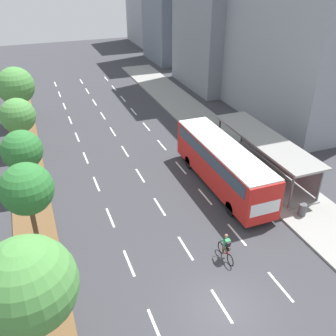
{
  "coord_description": "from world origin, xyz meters",
  "views": [
    {
      "loc": [
        -7.16,
        -11.04,
        15.29
      ],
      "look_at": [
        1.74,
        12.21,
        1.2
      ],
      "focal_mm": 40.43,
      "sensor_mm": 36.0,
      "label": 1
    }
  ],
  "objects": [
    {
      "name": "bus_shelter",
      "position": [
        9.53,
        10.87,
        1.87
      ],
      "size": [
        2.9,
        11.15,
        2.86
      ],
      "color": "gray",
      "rests_on": "sidewalk_right"
    },
    {
      "name": "median_tree_fifth",
      "position": [
        -8.19,
        28.01,
        4.08
      ],
      "size": [
        3.66,
        3.66,
        5.8
      ],
      "color": "brown",
      "rests_on": "median_strip"
    },
    {
      "name": "lane_divider_right",
      "position": [
        3.5,
        18.41,
        0.0
      ],
      "size": [
        0.14,
        47.82,
        0.01
      ],
      "color": "white",
      "rests_on": "ground"
    },
    {
      "name": "median_tree_third",
      "position": [
        -8.26,
        14.4,
        3.46
      ],
      "size": [
        2.85,
        2.85,
        4.78
      ],
      "color": "brown",
      "rests_on": "median_strip"
    },
    {
      "name": "cyclist",
      "position": [
        1.78,
        3.09,
        0.79
      ],
      "size": [
        0.46,
        1.82,
        1.71
      ],
      "color": "black",
      "rests_on": "ground"
    },
    {
      "name": "building_near_right",
      "position": [
        17.67,
        20.15,
        10.14
      ],
      "size": [
        6.48,
        15.75,
        20.27
      ],
      "primitive_type": "cube",
      "color": "#8E939E",
      "rests_on": "ground"
    },
    {
      "name": "median_tree_second",
      "position": [
        -8.14,
        7.6,
        4.32
      ],
      "size": [
        2.89,
        2.89,
        5.68
      ],
      "color": "brown",
      "rests_on": "median_strip"
    },
    {
      "name": "median_tree_nearest",
      "position": [
        -8.52,
        0.8,
        4.02
      ],
      "size": [
        4.04,
        4.04,
        5.92
      ],
      "color": "brown",
      "rests_on": "median_strip"
    },
    {
      "name": "ground_plane",
      "position": [
        0.0,
        0.0,
        0.0
      ],
      "size": [
        140.0,
        140.0,
        0.0
      ],
      "primitive_type": "plane",
      "color": "#38383D"
    },
    {
      "name": "sidewalk_right",
      "position": [
        9.25,
        20.0,
        0.07
      ],
      "size": [
        4.5,
        52.0,
        0.15
      ],
      "primitive_type": "cube",
      "color": "gray",
      "rests_on": "ground"
    },
    {
      "name": "trash_bin",
      "position": [
        8.45,
        4.83,
        0.57
      ],
      "size": [
        0.52,
        0.52,
        0.85
      ],
      "primitive_type": "cylinder",
      "color": "#4C4C51",
      "rests_on": "sidewalk_right"
    },
    {
      "name": "bus",
      "position": [
        5.25,
        10.22,
        2.07
      ],
      "size": [
        2.54,
        11.29,
        3.37
      ],
      "color": "red",
      "rests_on": "ground"
    },
    {
      "name": "lane_divider_center",
      "position": [
        0.0,
        18.41,
        0.0
      ],
      "size": [
        0.14,
        47.82,
        0.01
      ],
      "color": "white",
      "rests_on": "ground"
    },
    {
      "name": "lane_divider_left",
      "position": [
        -3.5,
        18.41,
        0.0
      ],
      "size": [
        0.14,
        47.82,
        0.01
      ],
      "color": "white",
      "rests_on": "ground"
    },
    {
      "name": "median_strip",
      "position": [
        -8.3,
        20.0,
        0.06
      ],
      "size": [
        2.6,
        52.0,
        0.12
      ],
      "primitive_type": "cube",
      "color": "brown",
      "rests_on": "ground"
    },
    {
      "name": "median_tree_fourth",
      "position": [
        -8.31,
        21.21,
        3.51
      ],
      "size": [
        2.96,
        2.96,
        4.88
      ],
      "color": "brown",
      "rests_on": "median_strip"
    }
  ]
}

